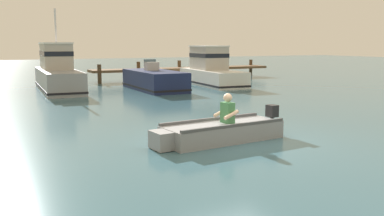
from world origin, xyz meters
TOP-DOWN VIEW (x-y plane):
  - ground_plane at (0.00, 0.00)m, footprint 120.00×120.00m
  - wooden_dock at (6.96, 17.49)m, footprint 12.82×1.64m
  - rowboat_with_person at (-0.37, 0.13)m, footprint 3.73×1.38m
  - moored_boat_grey at (-1.94, 14.12)m, footprint 2.12×6.76m
  - moored_boat_navy at (2.64, 12.05)m, footprint 2.04×4.98m
  - moored_boat_white at (6.68, 13.16)m, footprint 2.38×5.91m

SIDE VIEW (x-z plane):
  - ground_plane at x=0.00m, z-range 0.00..0.00m
  - rowboat_with_person at x=-0.37m, z-range -0.34..0.85m
  - moored_boat_navy at x=2.64m, z-range -0.31..1.27m
  - wooden_dock at x=6.96m, z-range 0.07..1.33m
  - moored_boat_white at x=6.68m, z-range -0.31..2.00m
  - moored_boat_grey at x=-1.94m, z-range -1.17..3.01m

